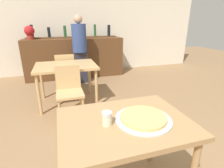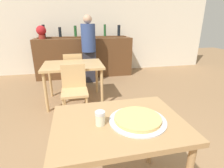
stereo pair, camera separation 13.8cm
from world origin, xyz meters
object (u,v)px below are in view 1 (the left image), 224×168
(pizza_tray, at_px, (143,118))
(potted_plant, at_px, (29,32))
(chair_far_side_front, at_px, (69,89))
(person_standing, at_px, (80,48))
(cheese_shaker, at_px, (107,118))
(chair_far_side_back, at_px, (65,70))

(pizza_tray, bearing_deg, potted_plant, 107.43)
(pizza_tray, bearing_deg, chair_far_side_front, 106.53)
(pizza_tray, distance_m, person_standing, 3.25)
(pizza_tray, height_order, cheese_shaker, cheese_shaker)
(chair_far_side_back, bearing_deg, chair_far_side_front, 90.00)
(chair_far_side_front, distance_m, pizza_tray, 1.64)
(cheese_shaker, bearing_deg, pizza_tray, -3.67)
(chair_far_side_back, distance_m, cheese_shaker, 2.72)
(chair_far_side_back, bearing_deg, pizza_tray, 99.66)
(person_standing, bearing_deg, pizza_tray, -88.94)
(chair_far_side_front, bearing_deg, chair_far_side_back, 90.00)
(chair_far_side_back, relative_size, person_standing, 0.52)
(chair_far_side_back, xyz_separation_m, pizza_tray, (0.46, -2.71, 0.28))
(chair_far_side_front, height_order, potted_plant, potted_plant)
(cheese_shaker, bearing_deg, chair_far_side_back, 93.83)
(pizza_tray, xyz_separation_m, potted_plant, (-1.19, 3.78, 0.46))
(pizza_tray, height_order, person_standing, person_standing)
(chair_far_side_front, height_order, chair_far_side_back, same)
(pizza_tray, xyz_separation_m, cheese_shaker, (-0.28, 0.02, 0.04))
(chair_far_side_front, distance_m, chair_far_side_back, 1.16)
(person_standing, bearing_deg, potted_plant, 154.80)
(chair_far_side_front, bearing_deg, person_standing, 76.71)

